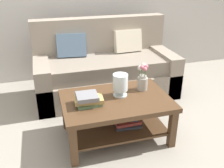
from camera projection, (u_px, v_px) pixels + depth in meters
ground_plane at (117, 121)px, 3.09m from camera, size 10.00×10.00×0.00m
couch at (105, 69)px, 3.66m from camera, size 1.95×0.90×1.06m
coffee_table at (117, 110)px, 2.69m from camera, size 1.12×0.76×0.47m
book_stack_main at (88, 99)px, 2.50m from camera, size 0.30×0.21×0.11m
glass_hurricane_vase at (120, 83)px, 2.64m from camera, size 0.16×0.16×0.24m
flower_pitcher at (143, 79)px, 2.78m from camera, size 0.12×0.12×0.30m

